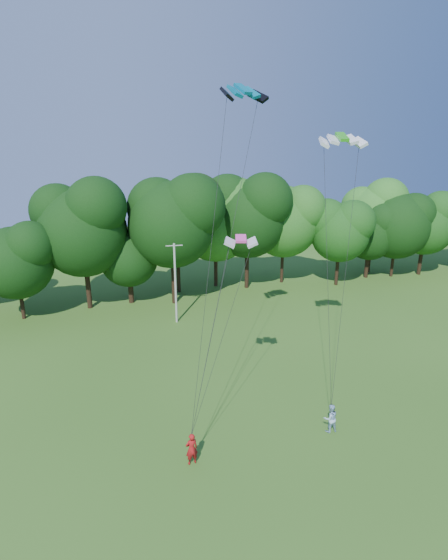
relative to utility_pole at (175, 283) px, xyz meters
name	(u,v)px	position (x,y,z in m)	size (l,w,h in m)	color
utility_pole	(175,283)	(0.00, 0.00, 0.00)	(1.55, 0.22, 7.77)	#B6B6AD
kite_flyer_left	(192,449)	(-3.21, -19.39, -3.07)	(0.68, 0.45, 1.86)	#AD1617
kite_flyer_right	(330,418)	(5.34, -19.21, -3.10)	(0.88, 0.68, 1.80)	#A8CCEA
kite_teal	(243,89)	(2.12, -12.07, 15.62)	(3.10, 1.97, 0.76)	#046883
kite_green	(342,137)	(7.71, -14.33, 12.91)	(2.94, 1.79, 0.59)	green
kite_pink	(241,239)	(0.55, -16.38, 7.55)	(1.99, 1.39, 0.34)	#FF46B1
tree_back_center	(177,215)	(2.09, 8.75, 4.90)	(9.80, 9.80, 14.26)	#302312
tree_back_east	(374,213)	(27.85, 8.99, 3.83)	(8.63, 8.63, 12.55)	#322514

